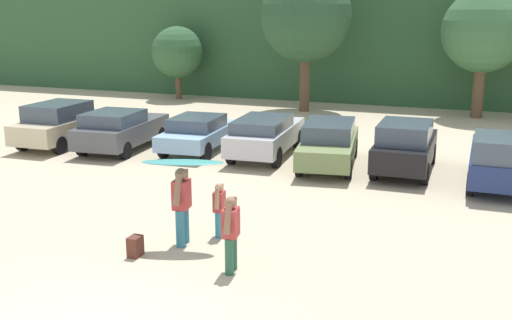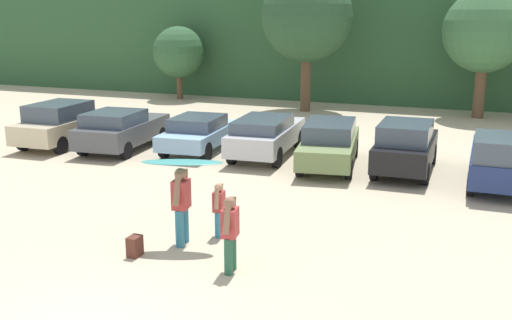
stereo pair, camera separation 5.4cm
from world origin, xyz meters
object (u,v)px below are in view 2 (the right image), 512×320
(parked_car_olive_green, at_px, (329,143))
(person_companion, at_px, (230,230))
(parked_car_dark_gray, at_px, (121,129))
(person_adult, at_px, (181,202))
(parked_car_navy, at_px, (501,159))
(parked_car_black, at_px, (406,146))
(surfboard_teal, at_px, (182,162))
(parked_car_champagne, at_px, (65,123))
(person_child, at_px, (219,206))
(parked_car_sky_blue, at_px, (199,132))
(parked_car_silver, at_px, (266,134))
(backpack_dropped, at_px, (135,246))

(parked_car_olive_green, xyz_separation_m, person_companion, (0.30, -9.12, 0.10))
(parked_car_dark_gray, height_order, person_adult, person_adult)
(parked_car_navy, relative_size, person_companion, 2.91)
(parked_car_dark_gray, height_order, parked_car_black, parked_car_black)
(parked_car_olive_green, bearing_deg, surfboard_teal, 162.49)
(parked_car_dark_gray, relative_size, parked_car_navy, 0.97)
(parked_car_navy, bearing_deg, person_adult, 138.01)
(parked_car_champagne, distance_m, surfboard_teal, 12.15)
(parked_car_dark_gray, relative_size, person_child, 3.48)
(parked_car_black, height_order, person_adult, person_adult)
(parked_car_dark_gray, bearing_deg, parked_car_navy, -95.42)
(parked_car_dark_gray, relative_size, parked_car_black, 1.06)
(person_companion, height_order, surfboard_teal, surfboard_teal)
(parked_car_sky_blue, bearing_deg, parked_car_black, -96.54)
(parked_car_silver, height_order, backpack_dropped, parked_car_silver)
(surfboard_teal, bearing_deg, parked_car_silver, -100.36)
(person_child, bearing_deg, parked_car_black, -122.11)
(parked_car_olive_green, height_order, backpack_dropped, parked_car_olive_green)
(person_companion, xyz_separation_m, surfboard_teal, (-1.56, 0.97, 1.03))
(parked_car_silver, xyz_separation_m, parked_car_olive_green, (2.48, -0.52, -0.01))
(parked_car_sky_blue, bearing_deg, parked_car_olive_green, -98.42)
(parked_car_navy, xyz_separation_m, person_adult, (-6.73, -7.53, 0.15))
(parked_car_silver, bearing_deg, parked_car_champagne, 92.64)
(parked_car_navy, xyz_separation_m, surfboard_teal, (-6.68, -7.54, 1.07))
(surfboard_teal, bearing_deg, parked_car_black, -133.16)
(parked_car_silver, bearing_deg, parked_car_black, -99.28)
(parked_car_sky_blue, bearing_deg, parked_car_champagne, 94.47)
(parked_car_champagne, xyz_separation_m, person_companion, (10.89, -8.68, 0.03))
(parked_car_black, distance_m, surfboard_teal, 9.10)
(parked_car_olive_green, relative_size, surfboard_teal, 2.58)
(parked_car_silver, xyz_separation_m, backpack_dropped, (0.54, -9.64, -0.59))
(parked_car_sky_blue, bearing_deg, person_adult, -160.06)
(parked_car_silver, bearing_deg, backpack_dropped, 179.12)
(person_child, bearing_deg, parked_car_dark_gray, -52.12)
(parked_car_dark_gray, bearing_deg, person_child, -138.42)
(person_child, xyz_separation_m, person_companion, (1.05, -1.75, 0.17))
(parked_car_olive_green, relative_size, parked_car_navy, 1.06)
(surfboard_teal, bearing_deg, person_companion, 129.78)
(parked_car_sky_blue, relative_size, person_child, 3.34)
(parked_car_champagne, relative_size, person_companion, 3.01)
(parked_car_navy, distance_m, person_companion, 9.93)
(parked_car_silver, bearing_deg, person_child, -171.63)
(parked_car_dark_gray, bearing_deg, surfboard_teal, -143.57)
(backpack_dropped, bearing_deg, parked_car_silver, 93.18)
(parked_car_olive_green, relative_size, parked_car_black, 1.16)
(parked_car_silver, height_order, parked_car_black, parked_car_black)
(parked_car_champagne, bearing_deg, parked_car_olive_green, -89.79)
(parked_car_sky_blue, bearing_deg, person_companion, -154.40)
(parked_car_sky_blue, relative_size, surfboard_teal, 2.27)
(parked_car_dark_gray, height_order, backpack_dropped, parked_car_dark_gray)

